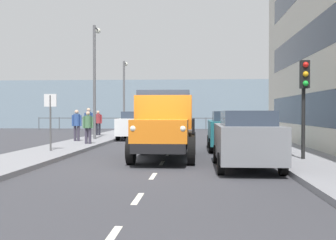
{
  "coord_description": "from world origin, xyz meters",
  "views": [
    {
      "loc": [
        -1.14,
        12.69,
        1.67
      ],
      "look_at": [
        0.42,
        -9.84,
        1.26
      ],
      "focal_mm": 44.6,
      "sensor_mm": 36.0,
      "label": 1
    }
  ],
  "objects_px": {
    "lamp_post_far": "(124,89)",
    "truck_vintage_orange": "(164,126)",
    "lamp_post_promenade": "(95,72)",
    "pedestrian_couple_b": "(88,125)",
    "car_teal_kerbside_1": "(230,130)",
    "traffic_light_near": "(304,88)",
    "car_white_oppositeside_0": "(136,125)",
    "car_grey_kerbside_near": "(246,139)",
    "pedestrian_strolling": "(77,123)",
    "pedestrian_couple_a": "(89,120)",
    "street_sign": "(50,112)",
    "pedestrian_near_railing": "(98,121)"
  },
  "relations": [
    {
      "from": "lamp_post_far",
      "to": "truck_vintage_orange",
      "type": "bearing_deg",
      "value": 104.12
    },
    {
      "from": "lamp_post_promenade",
      "to": "pedestrian_couple_b",
      "type": "bearing_deg",
      "value": 98.56
    },
    {
      "from": "car_teal_kerbside_1",
      "to": "traffic_light_near",
      "type": "xyz_separation_m",
      "value": [
        -2.01,
        4.65,
        1.58
      ]
    },
    {
      "from": "car_white_oppositeside_0",
      "to": "car_grey_kerbside_near",
      "type": "bearing_deg",
      "value": 111.69
    },
    {
      "from": "pedestrian_strolling",
      "to": "lamp_post_promenade",
      "type": "distance_m",
      "value": 3.47
    },
    {
      "from": "truck_vintage_orange",
      "to": "pedestrian_strolling",
      "type": "bearing_deg",
      "value": -54.09
    },
    {
      "from": "pedestrian_couple_a",
      "to": "lamp_post_far",
      "type": "relative_size",
      "value": 0.32
    },
    {
      "from": "car_white_oppositeside_0",
      "to": "lamp_post_far",
      "type": "height_order",
      "value": "lamp_post_far"
    },
    {
      "from": "street_sign",
      "to": "lamp_post_far",
      "type": "bearing_deg",
      "value": -90.16
    },
    {
      "from": "car_white_oppositeside_0",
      "to": "street_sign",
      "type": "distance_m",
      "value": 9.67
    },
    {
      "from": "car_teal_kerbside_1",
      "to": "pedestrian_couple_a",
      "type": "distance_m",
      "value": 10.22
    },
    {
      "from": "lamp_post_far",
      "to": "street_sign",
      "type": "height_order",
      "value": "lamp_post_far"
    },
    {
      "from": "truck_vintage_orange",
      "to": "pedestrian_couple_a",
      "type": "xyz_separation_m",
      "value": [
        5.4,
        -10.31,
        0.03
      ]
    },
    {
      "from": "truck_vintage_orange",
      "to": "street_sign",
      "type": "height_order",
      "value": "truck_vintage_orange"
    },
    {
      "from": "car_white_oppositeside_0",
      "to": "pedestrian_strolling",
      "type": "distance_m",
      "value": 4.66
    },
    {
      "from": "car_teal_kerbside_1",
      "to": "street_sign",
      "type": "xyz_separation_m",
      "value": [
        7.25,
        2.3,
        0.79
      ]
    },
    {
      "from": "car_grey_kerbside_near",
      "to": "traffic_light_near",
      "type": "distance_m",
      "value": 2.88
    },
    {
      "from": "traffic_light_near",
      "to": "car_grey_kerbside_near",
      "type": "bearing_deg",
      "value": 33.31
    },
    {
      "from": "traffic_light_near",
      "to": "lamp_post_promenade",
      "type": "bearing_deg",
      "value": -46.41
    },
    {
      "from": "pedestrian_near_railing",
      "to": "lamp_post_promenade",
      "type": "bearing_deg",
      "value": 101.13
    },
    {
      "from": "lamp_post_far",
      "to": "traffic_light_near",
      "type": "bearing_deg",
      "value": 115.87
    },
    {
      "from": "pedestrian_couple_a",
      "to": "street_sign",
      "type": "bearing_deg",
      "value": 94.92
    },
    {
      "from": "car_white_oppositeside_0",
      "to": "lamp_post_far",
      "type": "xyz_separation_m",
      "value": [
        2.0,
        -7.24,
        2.64
      ]
    },
    {
      "from": "pedestrian_strolling",
      "to": "lamp_post_promenade",
      "type": "relative_size",
      "value": 0.26
    },
    {
      "from": "car_white_oppositeside_0",
      "to": "pedestrian_strolling",
      "type": "bearing_deg",
      "value": 55.82
    },
    {
      "from": "pedestrian_strolling",
      "to": "car_white_oppositeside_0",
      "type": "bearing_deg",
      "value": -124.18
    },
    {
      "from": "car_grey_kerbside_near",
      "to": "pedestrian_near_railing",
      "type": "bearing_deg",
      "value": -61.62
    },
    {
      "from": "pedestrian_couple_b",
      "to": "traffic_light_near",
      "type": "height_order",
      "value": "traffic_light_near"
    },
    {
      "from": "lamp_post_promenade",
      "to": "street_sign",
      "type": "height_order",
      "value": "lamp_post_promenade"
    },
    {
      "from": "pedestrian_couple_b",
      "to": "traffic_light_near",
      "type": "distance_m",
      "value": 10.73
    },
    {
      "from": "car_teal_kerbside_1",
      "to": "pedestrian_couple_b",
      "type": "distance_m",
      "value": 6.87
    },
    {
      "from": "pedestrian_couple_b",
      "to": "lamp_post_promenade",
      "type": "distance_m",
      "value": 4.76
    },
    {
      "from": "car_white_oppositeside_0",
      "to": "pedestrian_couple_a",
      "type": "height_order",
      "value": "pedestrian_couple_a"
    },
    {
      "from": "pedestrian_couple_b",
      "to": "lamp_post_promenade",
      "type": "xyz_separation_m",
      "value": [
        0.56,
        -3.7,
        2.94
      ]
    },
    {
      "from": "car_white_oppositeside_0",
      "to": "pedestrian_couple_a",
      "type": "relative_size",
      "value": 2.39
    },
    {
      "from": "pedestrian_strolling",
      "to": "pedestrian_couple_b",
      "type": "bearing_deg",
      "value": 120.75
    },
    {
      "from": "truck_vintage_orange",
      "to": "car_teal_kerbside_1",
      "type": "distance_m",
      "value": 4.74
    },
    {
      "from": "pedestrian_couple_b",
      "to": "lamp_post_far",
      "type": "height_order",
      "value": "lamp_post_far"
    },
    {
      "from": "pedestrian_couple_a",
      "to": "truck_vintage_orange",
      "type": "bearing_deg",
      "value": 117.64
    },
    {
      "from": "pedestrian_near_railing",
      "to": "lamp_post_promenade",
      "type": "relative_size",
      "value": 0.25
    },
    {
      "from": "car_white_oppositeside_0",
      "to": "traffic_light_near",
      "type": "distance_m",
      "value": 13.9
    },
    {
      "from": "pedestrian_couple_b",
      "to": "car_white_oppositeside_0",
      "type": "bearing_deg",
      "value": -104.86
    },
    {
      "from": "traffic_light_near",
      "to": "lamp_post_promenade",
      "type": "distance_m",
      "value": 13.57
    },
    {
      "from": "car_teal_kerbside_1",
      "to": "lamp_post_far",
      "type": "distance_m",
      "value": 16.28
    },
    {
      "from": "car_grey_kerbside_near",
      "to": "lamp_post_far",
      "type": "xyz_separation_m",
      "value": [
        7.21,
        -20.34,
        2.64
      ]
    },
    {
      "from": "lamp_post_far",
      "to": "street_sign",
      "type": "xyz_separation_m",
      "value": [
        0.05,
        16.66,
        -1.85
      ]
    },
    {
      "from": "truck_vintage_orange",
      "to": "lamp_post_far",
      "type": "bearing_deg",
      "value": -75.88
    },
    {
      "from": "car_teal_kerbside_1",
      "to": "pedestrian_strolling",
      "type": "height_order",
      "value": "pedestrian_strolling"
    },
    {
      "from": "truck_vintage_orange",
      "to": "lamp_post_promenade",
      "type": "height_order",
      "value": "lamp_post_promenade"
    },
    {
      "from": "pedestrian_near_railing",
      "to": "pedestrian_strolling",
      "type": "bearing_deg",
      "value": 91.98
    }
  ]
}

